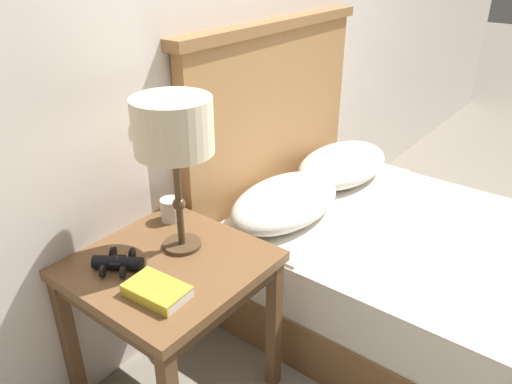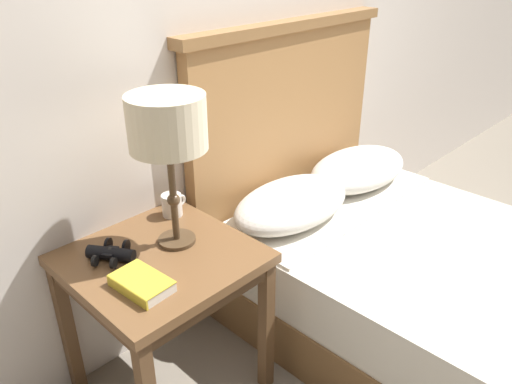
{
  "view_description": "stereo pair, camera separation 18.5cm",
  "coord_description": "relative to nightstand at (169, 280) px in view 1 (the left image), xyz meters",
  "views": [
    {
      "loc": [
        -1.45,
        -0.28,
        1.55
      ],
      "look_at": [
        -0.15,
        0.73,
        0.7
      ],
      "focal_mm": 35.0,
      "sensor_mm": 36.0,
      "label": 1
    },
    {
      "loc": [
        -1.33,
        -0.42,
        1.55
      ],
      "look_at": [
        -0.15,
        0.73,
        0.7
      ],
      "focal_mm": 35.0,
      "sensor_mm": 36.0,
      "label": 2
    }
  ],
  "objects": [
    {
      "name": "wall_back",
      "position": [
        0.56,
        0.31,
        0.78
      ],
      "size": [
        8.0,
        0.06,
        2.6
      ],
      "color": "silver",
      "rests_on": "ground_plane"
    },
    {
      "name": "nightstand",
      "position": [
        0.0,
        0.0,
        0.0
      ],
      "size": [
        0.58,
        0.58,
        0.6
      ],
      "color": "brown",
      "rests_on": "ground_plane"
    },
    {
      "name": "bed",
      "position": [
        0.92,
        -0.66,
        -0.25
      ],
      "size": [
        1.23,
        2.07,
        1.24
      ],
      "color": "brown",
      "rests_on": "ground_plane"
    },
    {
      "name": "table_lamp",
      "position": [
        0.09,
        0.02,
        0.5
      ],
      "size": [
        0.25,
        0.25,
        0.52
      ],
      "color": "#4C3823",
      "rests_on": "nightstand"
    },
    {
      "name": "book_on_nightstand",
      "position": [
        -0.15,
        -0.11,
        0.1
      ],
      "size": [
        0.13,
        0.19,
        0.04
      ],
      "color": "silver",
      "rests_on": "nightstand"
    },
    {
      "name": "binoculars_pair",
      "position": [
        -0.13,
        0.09,
        0.1
      ],
      "size": [
        0.16,
        0.16,
        0.05
      ],
      "color": "black",
      "rests_on": "nightstand"
    },
    {
      "name": "coffee_mug",
      "position": [
        0.2,
        0.18,
        0.12
      ],
      "size": [
        0.1,
        0.08,
        0.08
      ],
      "color": "silver",
      "rests_on": "nightstand"
    }
  ]
}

